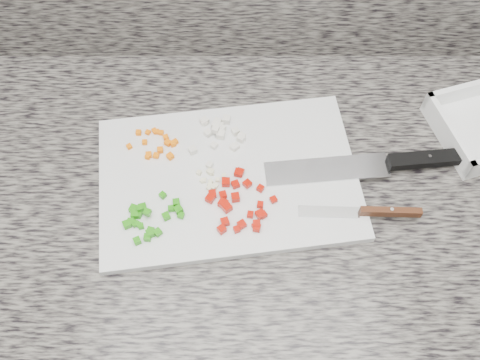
{
  "coord_description": "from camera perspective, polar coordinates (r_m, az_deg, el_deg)",
  "views": [
    {
      "loc": [
        -0.01,
        0.97,
        1.71
      ],
      "look_at": [
        -0.01,
        1.42,
        0.93
      ],
      "focal_mm": 40.0,
      "sensor_mm": 36.0,
      "label": 1
    }
  ],
  "objects": [
    {
      "name": "countertop",
      "position": [
        0.95,
        0.79,
        -0.6
      ],
      "size": [
        3.96,
        0.64,
        0.04
      ],
      "primitive_type": "cube",
      "color": "#646158",
      "rests_on": "cabinet"
    },
    {
      "name": "cabinet",
      "position": [
        1.36,
        0.56,
        -9.95
      ],
      "size": [
        3.92,
        0.62,
        0.86
      ],
      "primitive_type": "cube",
      "color": "silver",
      "rests_on": "ground"
    },
    {
      "name": "carrot_pile",
      "position": [
        0.96,
        -8.77,
        3.79
      ],
      "size": [
        0.09,
        0.07,
        0.01
      ],
      "color": "orange",
      "rests_on": "cutting_board"
    },
    {
      "name": "chef_knife",
      "position": [
        0.97,
        16.07,
        1.8
      ],
      "size": [
        0.36,
        0.07,
        0.02
      ],
      "rotation": [
        0.0,
        0.0,
        0.1
      ],
      "color": "silver",
      "rests_on": "cutting_board"
    },
    {
      "name": "garlic_pile",
      "position": [
        0.91,
        -3.0,
        0.04
      ],
      "size": [
        0.06,
        0.04,
        0.01
      ],
      "color": "beige",
      "rests_on": "cutting_board"
    },
    {
      "name": "red_pepper_pile",
      "position": [
        0.89,
        -0.19,
        -2.52
      ],
      "size": [
        0.12,
        0.12,
        0.01
      ],
      "color": "#B10E02",
      "rests_on": "cutting_board"
    },
    {
      "name": "onion_pile",
      "position": [
        0.96,
        -2.05,
        5.06
      ],
      "size": [
        0.1,
        0.11,
        0.02
      ],
      "color": "silver",
      "rests_on": "cutting_board"
    },
    {
      "name": "cutting_board",
      "position": [
        0.93,
        -1.23,
        0.22
      ],
      "size": [
        0.48,
        0.35,
        0.01
      ],
      "primitive_type": "cube",
      "rotation": [
        0.0,
        0.0,
        0.13
      ],
      "color": "silver",
      "rests_on": "countertop"
    },
    {
      "name": "paring_knife",
      "position": [
        0.91,
        14.19,
        -3.32
      ],
      "size": [
        0.2,
        0.02,
        0.02
      ],
      "rotation": [
        0.0,
        0.0,
        -0.03
      ],
      "color": "silver",
      "rests_on": "cutting_board"
    },
    {
      "name": "green_pepper_pile",
      "position": [
        0.89,
        -9.7,
        -4.02
      ],
      "size": [
        0.1,
        0.1,
        0.02
      ],
      "color": "#21860C",
      "rests_on": "cutting_board"
    }
  ]
}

